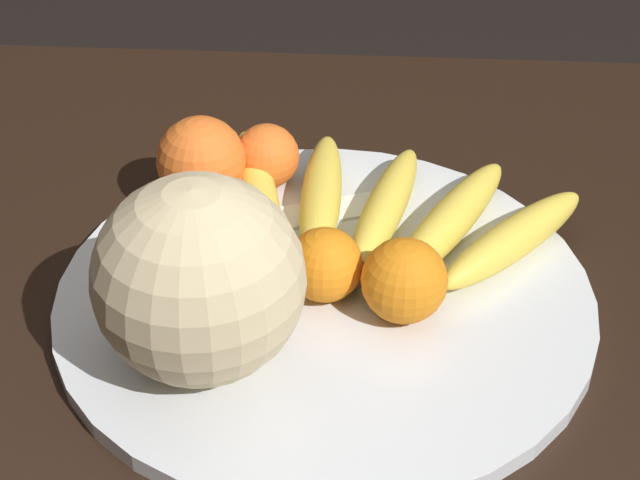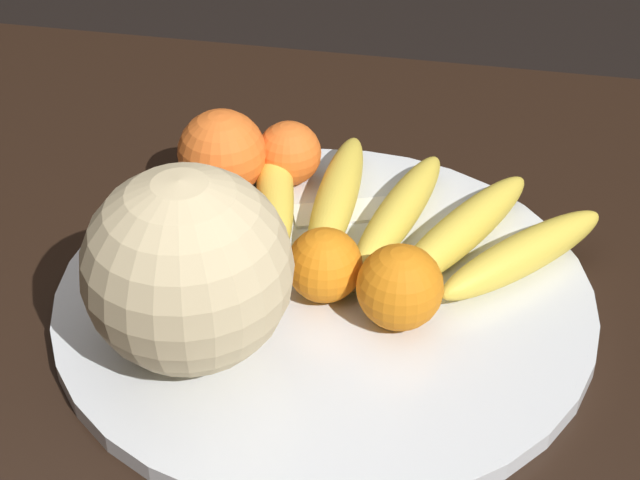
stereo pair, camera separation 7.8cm
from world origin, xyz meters
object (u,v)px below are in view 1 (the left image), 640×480
at_px(kitchen_table, 324,414).
at_px(melon, 199,279).
at_px(orange_back_left, 201,161).
at_px(orange_back_right, 404,281).
at_px(orange_front_left, 202,217).
at_px(orange_front_right, 327,265).
at_px(banana_bunch, 384,212).
at_px(fruit_bowl, 320,299).
at_px(orange_mid_center, 267,156).
at_px(produce_tag, 332,210).

bearing_deg(kitchen_table, melon, -141.49).
bearing_deg(kitchen_table, orange_back_left, 129.39).
height_order(kitchen_table, orange_back_right, orange_back_right).
relative_size(orange_front_left, orange_front_right, 1.07).
bearing_deg(banana_bunch, orange_back_left, 91.42).
distance_m(fruit_bowl, orange_front_left, 0.11).
relative_size(melon, orange_mid_center, 2.58).
xyz_separation_m(kitchen_table, orange_front_right, (0.00, 0.01, 0.15)).
distance_m(orange_front_right, orange_back_right, 0.06).
bearing_deg(kitchen_table, orange_back_right, -6.06).
bearing_deg(banana_bunch, kitchen_table, 170.81).
height_order(kitchen_table, orange_front_left, orange_front_left).
xyz_separation_m(orange_front_right, orange_mid_center, (-0.06, 0.15, -0.00)).
height_order(banana_bunch, orange_back_left, orange_back_left).
xyz_separation_m(orange_front_right, orange_back_right, (0.06, -0.02, 0.00)).
xyz_separation_m(kitchen_table, melon, (-0.08, -0.06, 0.19)).
xyz_separation_m(orange_front_right, orange_back_left, (-0.11, 0.12, 0.01)).
height_order(orange_mid_center, orange_back_left, orange_back_left).
distance_m(orange_front_left, orange_mid_center, 0.10).
height_order(orange_mid_center, produce_tag, orange_mid_center).
bearing_deg(kitchen_table, orange_front_left, 147.03).
bearing_deg(orange_front_right, orange_back_left, 132.62).
bearing_deg(orange_front_right, banana_bunch, 64.36).
height_order(melon, produce_tag, melon).
height_order(orange_mid_center, orange_back_right, orange_back_right).
xyz_separation_m(kitchen_table, fruit_bowl, (-0.00, 0.01, 0.11)).
bearing_deg(orange_front_right, kitchen_table, -96.27).
height_order(melon, orange_back_left, melon).
distance_m(kitchen_table, melon, 0.22).
height_order(orange_front_right, orange_back_right, orange_back_right).
bearing_deg(orange_mid_center, fruit_bowl, -69.32).
bearing_deg(orange_back_right, orange_mid_center, 125.22).
bearing_deg(orange_back_left, orange_front_right, -47.38).
distance_m(melon, orange_front_right, 0.12).
bearing_deg(orange_back_left, produce_tag, -7.29).
height_order(banana_bunch, orange_front_right, orange_front_right).
bearing_deg(produce_tag, banana_bunch, -45.24).
distance_m(fruit_bowl, produce_tag, 0.11).
height_order(fruit_bowl, banana_bunch, banana_bunch).
distance_m(kitchen_table, banana_bunch, 0.17).
distance_m(banana_bunch, orange_mid_center, 0.12).
height_order(orange_front_left, orange_back_right, orange_back_right).
height_order(orange_front_left, orange_mid_center, orange_front_left).
height_order(fruit_bowl, orange_front_left, orange_front_left).
bearing_deg(fruit_bowl, produce_tag, 88.07).
relative_size(banana_bunch, orange_front_left, 5.15).
xyz_separation_m(banana_bunch, orange_front_right, (-0.04, -0.09, 0.01)).
bearing_deg(melon, kitchen_table, 38.51).
bearing_deg(melon, orange_front_right, 43.27).
bearing_deg(orange_front_left, melon, -81.13).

